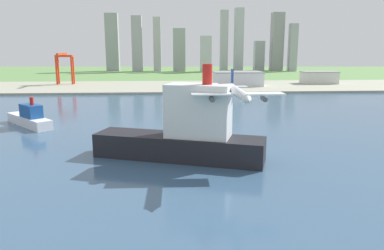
% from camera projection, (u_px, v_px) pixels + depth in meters
% --- Properties ---
extents(ground_plane, '(2400.00, 2400.00, 0.00)m').
position_uv_depth(ground_plane, '(195.00, 113.00, 296.24)').
color(ground_plane, '#618E4E').
extents(water_bay, '(840.00, 360.00, 0.15)m').
position_uv_depth(water_bay, '(201.00, 129.00, 237.61)').
color(water_bay, '#385675').
rests_on(water_bay, ground).
extents(industrial_pier, '(840.00, 140.00, 2.50)m').
position_uv_depth(industrial_pier, '(185.00, 87.00, 481.59)').
color(industrial_pier, '#A2A28D').
rests_on(industrial_pier, ground).
extents(airplane_landing, '(39.26, 43.71, 12.56)m').
position_uv_depth(airplane_landing, '(238.00, 93.00, 154.31)').
color(airplane_landing, white).
extents(ferry_boat, '(40.82, 44.06, 19.66)m').
position_uv_depth(ferry_boat, '(30.00, 118.00, 245.78)').
color(ferry_boat, white).
rests_on(ferry_boat, water_bay).
extents(cargo_ship, '(80.99, 42.44, 44.06)m').
position_uv_depth(cargo_ship, '(186.00, 133.00, 171.12)').
color(cargo_ship, black).
rests_on(cargo_ship, water_bay).
extents(port_crane_red, '(22.42, 41.54, 41.41)m').
position_uv_depth(port_crane_red, '(64.00, 62.00, 493.73)').
color(port_crane_red, red).
rests_on(port_crane_red, industrial_pier).
extents(warehouse_main, '(62.44, 36.41, 18.10)m').
position_uv_depth(warehouse_main, '(238.00, 79.00, 479.88)').
color(warehouse_main, silver).
rests_on(warehouse_main, industrial_pier).
extents(warehouse_annex, '(47.47, 25.21, 16.46)m').
position_uv_depth(warehouse_annex, '(319.00, 77.00, 508.30)').
color(warehouse_annex, silver).
rests_on(warehouse_annex, industrial_pier).
extents(distant_skyline, '(409.94, 76.74, 135.41)m').
position_uv_depth(distant_skyline, '(207.00, 45.00, 806.31)').
color(distant_skyline, '#969A9D').
rests_on(distant_skyline, ground).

